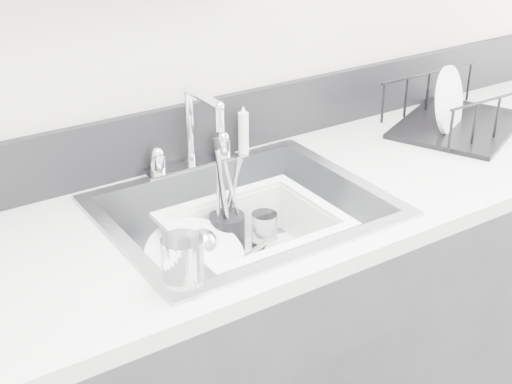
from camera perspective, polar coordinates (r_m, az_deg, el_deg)
counter_run at (r=1.91m, az=-0.84°, el=-13.47°), size 3.20×0.62×0.92m
backsplash at (r=1.86m, az=-5.92°, el=4.60°), size 3.20×0.02×0.16m
sink at (r=1.70m, az=-0.93°, el=-3.89°), size 0.64×0.52×0.20m
faucet at (r=1.82m, az=-5.11°, el=3.51°), size 0.26×0.18×0.23m
side_sprayer at (r=1.90m, az=-1.01°, el=4.93°), size 0.03×0.03×0.14m
wash_tub at (r=1.68m, az=-0.15°, el=-4.37°), size 0.46×0.41×0.15m
plate_stack at (r=1.66m, az=-4.63°, el=-6.10°), size 0.28×0.27×0.11m
utensil_cup at (r=1.73m, az=-2.34°, el=-3.21°), size 0.09×0.09×0.29m
ladle at (r=1.66m, az=-1.89°, el=-5.45°), size 0.27×0.32×0.09m
tumbler_in_tub at (r=1.77m, az=0.68°, el=-3.09°), size 0.08×0.08×0.09m
tumbler_counter at (r=1.34m, az=-5.84°, el=-5.82°), size 0.08×0.08×0.11m
dish_rack at (r=2.17m, az=16.06°, el=6.75°), size 0.49×0.44×0.14m
bowl_small at (r=1.73m, az=2.48°, el=-5.15°), size 0.11×0.11×0.03m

